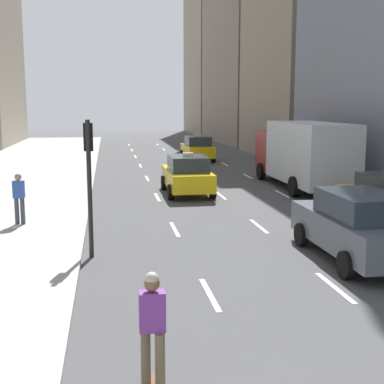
# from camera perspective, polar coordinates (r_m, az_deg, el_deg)

# --- Properties ---
(sidewalk_left) EXTENTS (8.00, 66.00, 0.15)m
(sidewalk_left) POSITION_cam_1_polar(r_m,az_deg,el_deg) (30.25, -17.92, 1.51)
(sidewalk_left) COLOR #ADAAA3
(sidewalk_left) RESTS_ON ground
(lane_markings) EXTENTS (5.72, 56.00, 0.01)m
(lane_markings) POSITION_cam_1_polar(r_m,az_deg,el_deg) (26.38, 1.74, 0.72)
(lane_markings) COLOR white
(lane_markings) RESTS_ON ground
(taxi_lead) EXTENTS (2.02, 4.40, 1.87)m
(taxi_lead) POSITION_cam_1_polar(r_m,az_deg,el_deg) (23.71, -0.51, 1.87)
(taxi_lead) COLOR yellow
(taxi_lead) RESTS_ON ground
(taxi_third) EXTENTS (2.02, 4.40, 1.87)m
(taxi_third) POSITION_cam_1_polar(r_m,az_deg,el_deg) (37.81, 0.58, 4.70)
(taxi_third) COLOR yellow
(taxi_third) RESTS_ON ground
(sedan_black_near) EXTENTS (2.02, 4.70, 1.80)m
(sedan_black_near) POSITION_cam_1_polar(r_m,az_deg,el_deg) (14.34, 17.18, -3.44)
(sedan_black_near) COLOR #565B66
(sedan_black_near) RESTS_ON ground
(box_truck) EXTENTS (2.58, 8.40, 3.15)m
(box_truck) POSITION_cam_1_polar(r_m,az_deg,el_deg) (25.72, 11.72, 4.12)
(box_truck) COLOR maroon
(box_truck) RESTS_ON ground
(skateboarder) EXTENTS (0.36, 0.80, 1.75)m
(skateboarder) POSITION_cam_1_polar(r_m,az_deg,el_deg) (7.62, -4.25, -14.12)
(skateboarder) COLOR brown
(skateboarder) RESTS_ON ground
(pedestrian_far_walking) EXTENTS (0.36, 0.22, 1.65)m
(pedestrian_far_walking) POSITION_cam_1_polar(r_m,az_deg,el_deg) (17.98, -17.97, -0.43)
(pedestrian_far_walking) COLOR #383D51
(pedestrian_far_walking) RESTS_ON sidewalk_left
(traffic_light_pole) EXTENTS (0.24, 0.42, 3.60)m
(traffic_light_pole) POSITION_cam_1_polar(r_m,az_deg,el_deg) (14.05, -10.93, 2.75)
(traffic_light_pole) COLOR black
(traffic_light_pole) RESTS_ON ground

